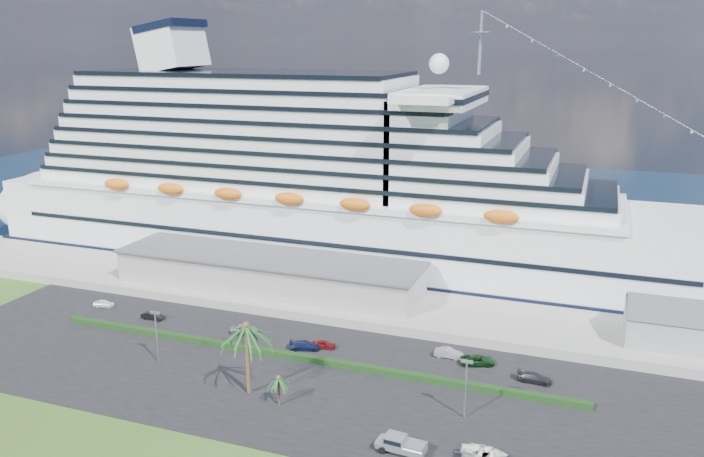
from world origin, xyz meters
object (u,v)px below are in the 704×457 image
at_px(cruise_ship, 330,190).
at_px(boat_trailer, 484,453).
at_px(pickup_truck, 400,444).
at_px(parked_car_3, 305,345).

bearing_deg(cruise_ship, boat_trailer, -54.96).
xyz_separation_m(cruise_ship, pickup_truck, (35.79, -66.65, -15.40)).
bearing_deg(parked_car_3, cruise_ship, -0.00).
relative_size(parked_car_3, pickup_truck, 0.79).
distance_m(cruise_ship, boat_trailer, 80.96).
relative_size(cruise_ship, boat_trailer, 29.73).
distance_m(parked_car_3, pickup_truck, 31.79).
relative_size(pickup_truck, boat_trailer, 0.97).
height_order(parked_car_3, pickup_truck, pickup_truck).
bearing_deg(pickup_truck, parked_car_3, 135.23).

